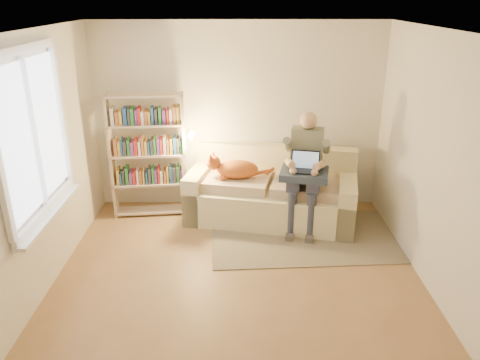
{
  "coord_description": "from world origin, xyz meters",
  "views": [
    {
      "loc": [
        0.01,
        -4.14,
        2.9
      ],
      "look_at": [
        0.02,
        1.0,
        0.86
      ],
      "focal_mm": 35.0,
      "sensor_mm": 36.0,
      "label": 1
    }
  ],
  "objects_px": {
    "laptop": "(306,166)",
    "bookshelf": "(148,150)",
    "cat": "(230,168)",
    "sofa": "(272,194)",
    "person": "(306,165)"
  },
  "relations": [
    {
      "from": "laptop",
      "to": "bookshelf",
      "type": "xyz_separation_m",
      "value": [
        -2.07,
        0.52,
        0.05
      ]
    },
    {
      "from": "bookshelf",
      "to": "laptop",
      "type": "bearing_deg",
      "value": -19.98
    },
    {
      "from": "cat",
      "to": "laptop",
      "type": "relative_size",
      "value": 2.09
    },
    {
      "from": "sofa",
      "to": "bookshelf",
      "type": "bearing_deg",
      "value": -172.65
    },
    {
      "from": "sofa",
      "to": "person",
      "type": "bearing_deg",
      "value": -20.0
    },
    {
      "from": "sofa",
      "to": "cat",
      "type": "height_order",
      "value": "sofa"
    },
    {
      "from": "cat",
      "to": "laptop",
      "type": "bearing_deg",
      "value": -8.38
    },
    {
      "from": "bookshelf",
      "to": "person",
      "type": "bearing_deg",
      "value": -16.54
    },
    {
      "from": "sofa",
      "to": "cat",
      "type": "distance_m",
      "value": 0.69
    },
    {
      "from": "cat",
      "to": "bookshelf",
      "type": "relative_size",
      "value": 0.5
    },
    {
      "from": "person",
      "to": "laptop",
      "type": "relative_size",
      "value": 3.75
    },
    {
      "from": "person",
      "to": "bookshelf",
      "type": "height_order",
      "value": "bookshelf"
    },
    {
      "from": "person",
      "to": "bookshelf",
      "type": "bearing_deg",
      "value": -178.61
    },
    {
      "from": "laptop",
      "to": "cat",
      "type": "bearing_deg",
      "value": 171.62
    },
    {
      "from": "sofa",
      "to": "cat",
      "type": "relative_size",
      "value": 2.8
    }
  ]
}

